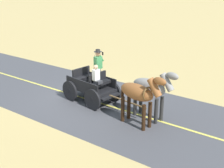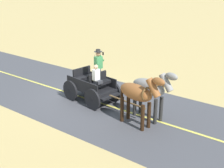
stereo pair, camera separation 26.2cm
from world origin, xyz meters
TOP-DOWN VIEW (x-y plane):
  - ground_plane at (0.00, 0.00)m, footprint 200.00×200.00m
  - road_surface at (0.00, 0.00)m, footprint 5.94×160.00m
  - road_centre_stripe at (0.00, 0.00)m, footprint 0.12×160.00m
  - horse_drawn_carriage at (0.03, 0.56)m, footprint 1.70×4.51m
  - horse_near_side at (0.02, 3.61)m, footprint 0.79×2.15m
  - horse_off_side at (0.80, 3.51)m, footprint 0.80×2.15m

SIDE VIEW (x-z plane):
  - ground_plane at x=0.00m, z-range 0.00..0.00m
  - road_surface at x=0.00m, z-range 0.00..0.01m
  - road_centre_stripe at x=0.00m, z-range 0.01..0.01m
  - horse_drawn_carriage at x=0.03m, z-range -0.43..2.07m
  - horse_near_side at x=0.02m, z-range 0.22..2.43m
  - horse_off_side at x=0.80m, z-range 0.22..2.43m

